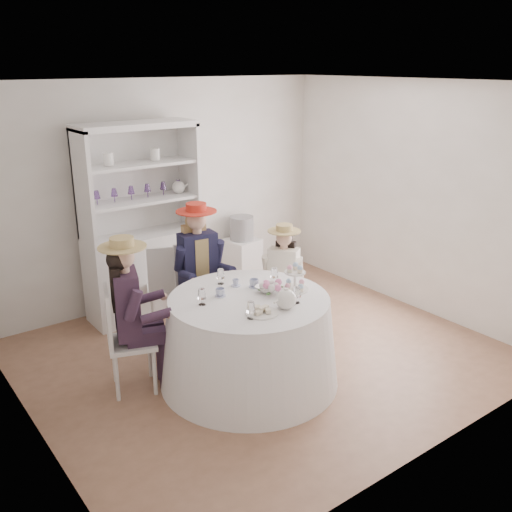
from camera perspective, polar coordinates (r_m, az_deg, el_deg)
ground at (r=5.99m, az=0.58°, el=-9.80°), size 4.50×4.50×0.00m
ceiling at (r=5.25m, az=0.68°, el=16.99°), size 4.50×4.50×0.00m
wall_back at (r=7.11m, az=-9.26°, el=6.27°), size 4.50×0.00×4.50m
wall_front at (r=4.15m, az=17.67°, el=-3.61°), size 4.50×0.00×4.50m
wall_left at (r=4.54m, az=-22.59°, el=-2.25°), size 0.00×4.50×4.50m
wall_right at (r=7.02m, az=15.45°, el=5.67°), size 0.00×4.50×4.50m
tea_table at (r=5.36m, az=-0.69°, el=-8.38°), size 1.67×1.67×0.85m
hutch at (r=6.77m, az=-11.26°, el=0.67°), size 1.35×0.55×2.25m
side_table at (r=7.69m, az=-1.40°, el=-0.56°), size 0.46×0.46×0.63m
hatbox at (r=7.55m, az=-1.43°, el=2.81°), size 0.36×0.36×0.31m
guest_left at (r=5.17m, az=-12.50°, el=-4.93°), size 0.60×0.55×1.46m
guest_mid at (r=6.06m, az=-5.73°, el=-0.75°), size 0.55×0.57×1.50m
guest_right at (r=6.16m, az=2.71°, el=-1.76°), size 0.53×0.50×1.25m
spare_chair at (r=6.46m, az=-9.07°, el=-2.68°), size 0.53×0.53×0.98m
teacup_a at (r=5.20m, az=-3.59°, el=-3.69°), size 0.12×0.12×0.07m
teacup_b at (r=5.43m, az=-2.04°, el=-2.73°), size 0.08×0.08×0.06m
teacup_c at (r=5.40m, az=-0.19°, el=-2.78°), size 0.12×0.12×0.07m
flower_bowl at (r=5.29m, az=1.15°, el=-3.35°), size 0.27×0.27×0.05m
flower_arrangement at (r=5.22m, az=1.57°, el=-2.99°), size 0.18×0.18×0.07m
table_teapot at (r=4.94m, az=3.04°, el=-4.34°), size 0.26×0.18×0.19m
sandwich_plate at (r=4.86m, az=0.59°, el=-5.60°), size 0.28×0.28×0.06m
cupcake_stand at (r=5.33m, az=3.90°, el=-2.49°), size 0.26×0.26×0.25m
stemware_set at (r=5.15m, az=-0.72°, el=-3.43°), size 0.91×0.88×0.15m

